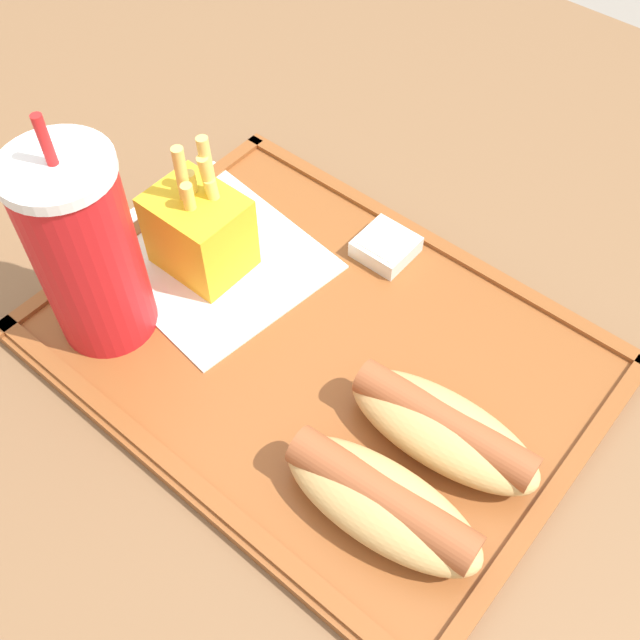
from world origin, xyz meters
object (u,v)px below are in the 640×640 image
at_px(hot_dog_far, 381,502).
at_px(fries_carton, 200,229).
at_px(sauce_cup_mayo, 386,246).
at_px(soda_cup, 86,251).
at_px(hot_dog_near, 443,428).

relative_size(hot_dog_far, fries_carton, 1.20).
bearing_deg(sauce_cup_mayo, soda_cup, 57.91).
xyz_separation_m(hot_dog_near, fries_carton, (0.24, -0.01, 0.02)).
relative_size(hot_dog_near, fries_carton, 1.20).
distance_m(hot_dog_far, sauce_cup_mayo, 0.23).
xyz_separation_m(fries_carton, sauce_cup_mayo, (-0.11, -0.10, -0.03)).
xyz_separation_m(hot_dog_far, hot_dog_near, (-0.00, -0.07, -0.00)).
height_order(soda_cup, hot_dog_far, soda_cup).
xyz_separation_m(soda_cup, sauce_cup_mayo, (-0.12, -0.19, -0.07)).
distance_m(soda_cup, hot_dog_near, 0.27).
distance_m(hot_dog_near, fries_carton, 0.24).
bearing_deg(fries_carton, soda_cup, 81.35).
bearing_deg(hot_dog_near, fries_carton, -3.60).
bearing_deg(hot_dog_far, sauce_cup_mayo, -54.08).
relative_size(fries_carton, sauce_cup_mayo, 2.73).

